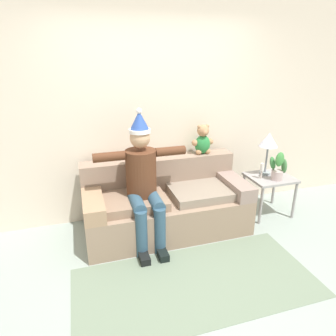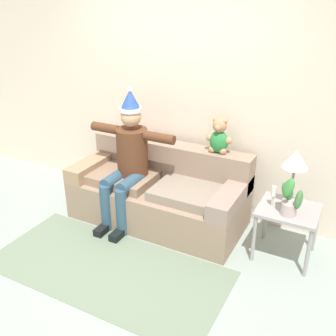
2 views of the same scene
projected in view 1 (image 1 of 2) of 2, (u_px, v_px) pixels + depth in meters
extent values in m
plane|color=#909F98|center=(196.00, 283.00, 2.85)|extent=(10.00, 10.00, 0.00)
cube|color=beige|center=(153.00, 112.00, 3.76)|extent=(7.00, 0.10, 2.70)
cube|color=gray|center=(166.00, 214.00, 3.66)|extent=(1.92, 0.86, 0.43)
cube|color=gray|center=(159.00, 173.00, 3.79)|extent=(1.92, 0.24, 0.40)
cube|color=#A17F61|center=(93.00, 201.00, 3.32)|extent=(0.22, 0.86, 0.17)
cube|color=gray|center=(231.00, 183.00, 3.78)|extent=(0.22, 0.86, 0.17)
cube|color=#8B705B|center=(131.00, 200.00, 3.40)|extent=(0.77, 0.60, 0.10)
cube|color=gray|center=(202.00, 191.00, 3.64)|extent=(0.77, 0.60, 0.10)
cylinder|color=#552F1C|center=(141.00, 173.00, 3.36)|extent=(0.34, 0.34, 0.52)
sphere|color=tan|center=(140.00, 138.00, 3.21)|extent=(0.22, 0.22, 0.22)
cylinder|color=white|center=(140.00, 131.00, 3.19)|extent=(0.23, 0.23, 0.04)
cone|color=#2A4BA1|center=(139.00, 120.00, 3.15)|extent=(0.21, 0.21, 0.20)
sphere|color=white|center=(139.00, 111.00, 3.11)|extent=(0.06, 0.06, 0.06)
cylinder|color=#304F66|center=(137.00, 203.00, 3.24)|extent=(0.14, 0.40, 0.14)
cylinder|color=#304F66|center=(141.00, 234.00, 3.16)|extent=(0.13, 0.13, 0.53)
cube|color=black|center=(144.00, 256.00, 3.17)|extent=(0.10, 0.24, 0.08)
cylinder|color=#304F66|center=(155.00, 200.00, 3.30)|extent=(0.14, 0.40, 0.14)
cylinder|color=#304F66|center=(160.00, 231.00, 3.21)|extent=(0.13, 0.13, 0.53)
cube|color=black|center=(162.00, 253.00, 3.22)|extent=(0.10, 0.24, 0.08)
cylinder|color=#552F1C|center=(109.00, 157.00, 3.18)|extent=(0.34, 0.10, 0.10)
cylinder|color=#552F1C|center=(170.00, 151.00, 3.37)|extent=(0.34, 0.10, 0.10)
ellipsoid|color=#287F3D|center=(202.00, 144.00, 3.83)|extent=(0.20, 0.16, 0.24)
sphere|color=tan|center=(203.00, 131.00, 3.77)|extent=(0.15, 0.15, 0.15)
sphere|color=tan|center=(205.00, 132.00, 3.72)|extent=(0.07, 0.07, 0.07)
sphere|color=tan|center=(199.00, 127.00, 3.74)|extent=(0.05, 0.05, 0.05)
sphere|color=tan|center=(207.00, 126.00, 3.77)|extent=(0.05, 0.05, 0.05)
sphere|color=tan|center=(195.00, 143.00, 3.79)|extent=(0.08, 0.08, 0.08)
sphere|color=tan|center=(199.00, 152.00, 3.82)|extent=(0.08, 0.08, 0.08)
sphere|color=tan|center=(210.00, 142.00, 3.85)|extent=(0.08, 0.08, 0.08)
sphere|color=tan|center=(207.00, 151.00, 3.85)|extent=(0.08, 0.08, 0.08)
cube|color=#989495|center=(270.00, 178.00, 3.94)|extent=(0.56, 0.50, 0.03)
cylinder|color=#989495|center=(261.00, 206.00, 3.77)|extent=(0.04, 0.04, 0.50)
cylinder|color=#989495|center=(294.00, 201.00, 3.91)|extent=(0.04, 0.04, 0.50)
cylinder|color=#989495|center=(243.00, 192.00, 4.16)|extent=(0.04, 0.04, 0.50)
cylinder|color=#989495|center=(274.00, 187.00, 4.30)|extent=(0.04, 0.04, 0.50)
cylinder|color=#87969B|center=(265.00, 173.00, 4.01)|extent=(0.14, 0.14, 0.03)
cylinder|color=gray|center=(266.00, 159.00, 3.95)|extent=(0.02, 0.02, 0.35)
cone|color=silver|center=(269.00, 140.00, 3.85)|extent=(0.24, 0.24, 0.18)
cylinder|color=#C1A8A6|center=(277.00, 175.00, 3.82)|extent=(0.14, 0.14, 0.12)
ellipsoid|color=#417642|center=(284.00, 166.00, 3.78)|extent=(0.09, 0.15, 0.20)
ellipsoid|color=#3B7A3F|center=(273.00, 163.00, 3.81)|extent=(0.17, 0.12, 0.21)
ellipsoid|color=#3D843C|center=(280.00, 159.00, 3.70)|extent=(0.16, 0.14, 0.20)
cylinder|color=beige|center=(261.00, 175.00, 3.86)|extent=(0.02, 0.02, 0.10)
cylinder|color=white|center=(262.00, 167.00, 3.82)|extent=(0.04, 0.04, 0.10)
cube|color=slate|center=(196.00, 282.00, 2.86)|extent=(2.28, 1.07, 0.01)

